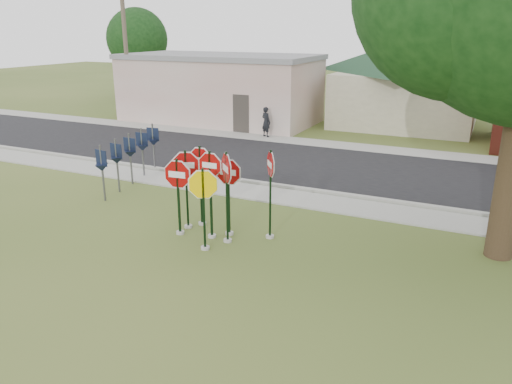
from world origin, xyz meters
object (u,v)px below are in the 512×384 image
at_px(stop_sign_left, 178,186).
at_px(stop_sign_yellow, 203,198).
at_px(pedestrian, 266,122).
at_px(utility_pole_near, 125,41).
at_px(stop_sign_center, 210,184).

bearing_deg(stop_sign_left, stop_sign_yellow, -26.75).
bearing_deg(stop_sign_left, pedestrian, 103.65).
bearing_deg(utility_pole_near, stop_sign_left, -47.18).
relative_size(stop_sign_center, utility_pole_near, 0.28).
relative_size(stop_sign_center, stop_sign_yellow, 1.10).
relative_size(utility_pole_near, pedestrian, 5.81).
relative_size(stop_sign_yellow, stop_sign_left, 1.01).
distance_m(stop_sign_yellow, pedestrian, 14.70).
bearing_deg(stop_sign_yellow, pedestrian, 107.70).
distance_m(stop_sign_left, pedestrian, 13.78).
height_order(stop_sign_left, pedestrian, stop_sign_left).
distance_m(stop_sign_left, utility_pole_near, 19.48).
distance_m(stop_sign_center, utility_pole_near, 19.99).
height_order(stop_sign_yellow, utility_pole_near, utility_pole_near).
xyz_separation_m(stop_sign_left, pedestrian, (-3.25, 13.38, -0.59)).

